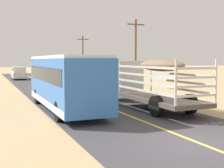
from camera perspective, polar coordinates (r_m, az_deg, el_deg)
ground_plane at (r=11.37m, az=16.04°, el=-10.81°), size 240.00×240.00×0.00m
road_surface at (r=11.37m, az=16.04°, el=-10.77°), size 8.00×120.00×0.02m
road_centre_line at (r=11.36m, az=16.04°, el=-10.71°), size 0.16×117.60×0.00m
livestock_truck at (r=20.15m, az=4.46°, el=1.20°), size 2.53×9.70×3.02m
bus at (r=17.82m, az=-9.08°, el=0.57°), size 2.54×10.00×3.21m
car_far at (r=47.47m, az=-17.51°, el=2.12°), size 1.90×4.62×1.93m
power_pole_mid at (r=34.93m, az=4.56°, el=6.51°), size 2.20×0.24×7.70m
power_pole_far at (r=53.98m, az=-5.62°, el=5.61°), size 2.20×0.24×7.29m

